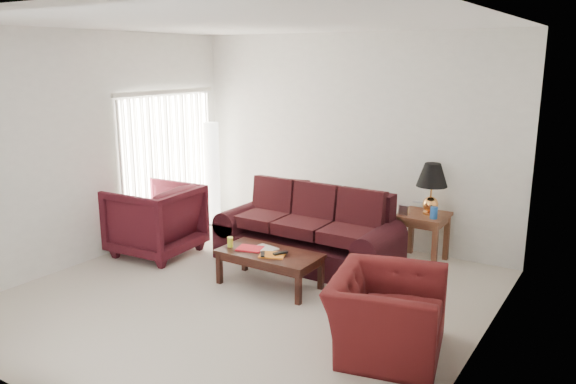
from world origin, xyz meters
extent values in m
plane|color=beige|center=(0.00, 0.00, 0.00)|extent=(5.00, 5.00, 0.00)
cube|color=silver|center=(-2.42, 1.30, 1.08)|extent=(0.10, 2.00, 2.16)
cube|color=black|center=(-0.59, 1.98, 0.73)|extent=(0.43, 0.27, 0.41)
cube|color=silver|center=(1.07, 1.97, 0.72)|extent=(0.13, 0.07, 0.13)
cylinder|color=#164691|center=(1.46, 2.00, 0.73)|extent=(0.12, 0.12, 0.15)
cube|color=#BBBBC0|center=(1.14, 2.38, 0.74)|extent=(0.14, 0.18, 0.06)
imported|color=#3B0D15|center=(-1.92, 0.48, 0.48)|extent=(1.13, 1.11, 0.97)
imported|color=#471011|center=(1.80, -0.29, 0.36)|extent=(1.20, 1.30, 0.73)
cube|color=red|center=(-0.21, 0.34, 0.43)|extent=(0.35, 0.30, 0.02)
cube|color=beige|center=(-0.06, 0.43, 0.43)|extent=(0.32, 0.26, 0.02)
cube|color=orange|center=(0.14, 0.29, 0.43)|extent=(0.35, 0.30, 0.02)
cube|color=black|center=(0.06, 0.22, 0.45)|extent=(0.13, 0.16, 0.02)
cube|color=black|center=(0.21, 0.36, 0.45)|extent=(0.13, 0.19, 0.02)
cylinder|color=yellow|center=(-0.47, 0.28, 0.48)|extent=(0.09, 0.09, 0.12)
camera|label=1|loc=(3.57, -4.77, 2.65)|focal=35.00mm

